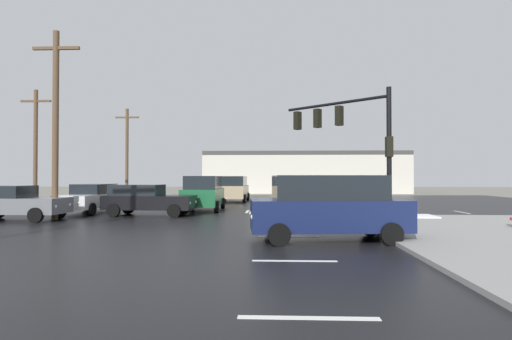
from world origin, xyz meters
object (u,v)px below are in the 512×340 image
Objects in this scene: sedan_black at (147,199)px; suv_tan at (234,188)px; utility_pole_distant at (127,151)px; suv_green at (204,192)px; sedan_grey at (12,202)px; sedan_white at (90,198)px; traffic_signal_mast at (351,130)px; utility_pole_far at (36,144)px; sedan_red at (353,191)px; utility_pole_mid at (56,121)px; suv_navy at (328,206)px.

suv_tan is at bearing 77.99° from sedan_black.
suv_green is at bearing -55.42° from utility_pole_distant.
sedan_black is at bearing 28.14° from sedan_grey.
sedan_white is at bearing 161.17° from sedan_black.
sedan_white is at bearing -77.23° from utility_pole_distant.
traffic_signal_mast is 0.71× the size of utility_pole_far.
sedan_red is at bearing -59.04° from traffic_signal_mast.
traffic_signal_mast is 0.70× the size of utility_pole_distant.
sedan_red is at bearing 41.74° from utility_pole_mid.
utility_pole_far reaches higher than traffic_signal_mast.
traffic_signal_mast is 1.28× the size of sedan_red.
traffic_signal_mast is 1.27× the size of sedan_black.
traffic_signal_mast reaches higher than sedan_grey.
sedan_grey is at bearing -27.23° from suv_navy.
sedan_white is at bearing -44.24° from suv_navy.
sedan_black is at bearing 144.62° from suv_green.
sedan_red is 0.56× the size of utility_pole_far.
suv_green is at bearing -68.32° from suv_navy.
suv_green is at bearing 43.93° from utility_pole_mid.
sedan_red is at bearing -13.89° from utility_pole_distant.
utility_pole_mid is (-0.01, -3.74, 3.74)m from sedan_white.
sedan_grey is (-13.60, 5.50, -0.24)m from suv_navy.
suv_tan is 14.79m from utility_pole_far.
sedan_white is 6.25m from suv_green.
suv_tan is 0.59× the size of utility_pole_distant.
traffic_signal_mast is 13.83m from utility_pole_mid.
traffic_signal_mast is at bearing 8.03° from sedan_grey.
utility_pole_far reaches higher than suv_navy.
sedan_red is at bearing 125.67° from sedan_white.
utility_pole_far is at bearing -45.91° from suv_navy.
sedan_white is at bearing 107.54° from suv_green.
utility_pole_distant is (-1.74, 19.79, 3.52)m from sedan_grey.
suv_green is (-5.84, 11.52, 0.00)m from suv_navy.
sedan_white is 3.86m from sedan_black.
utility_pole_mid reaches higher than sedan_black.
utility_pole_far is 0.99× the size of utility_pole_distant.
suv_navy is 1.08× the size of sedan_grey.
traffic_signal_mast is 1.27× the size of sedan_grey.
suv_green is 13.99m from utility_pole_far.
sedan_red is (2.56, 13.38, -3.36)m from traffic_signal_mast.
utility_pole_mid is 12.37m from utility_pole_far.
sedan_red is 0.94× the size of suv_green.
sedan_white is (-11.77, 9.54, -0.24)m from suv_navy.
utility_pole_far reaches higher than suv_tan.
sedan_red is at bearing -107.83° from suv_navy.
sedan_grey is at bearing -84.99° from utility_pole_distant.
suv_tan and suv_green have the same top height.
sedan_white is at bearing 148.53° from suv_tan.
utility_pole_mid reaches higher than utility_pole_far.
utility_pole_distant is (-3.57, 15.75, 3.52)m from sedan_white.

